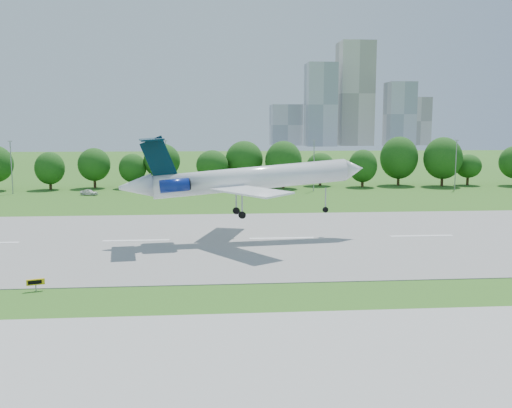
# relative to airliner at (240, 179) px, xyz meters

# --- Properties ---
(ground) EXTENTS (600.00, 600.00, 0.00)m
(ground) POSITION_rel_airliner_xyz_m (5.86, -24.74, -8.47)
(ground) COLOR #305C18
(ground) RESTS_ON ground
(runway) EXTENTS (400.00, 45.00, 0.08)m
(runway) POSITION_rel_airliner_xyz_m (5.86, 0.26, -8.43)
(runway) COLOR gray
(runway) RESTS_ON ground
(taxiway) EXTENTS (400.00, 23.00, 0.08)m
(taxiway) POSITION_rel_airliner_xyz_m (5.86, -42.74, -8.43)
(taxiway) COLOR #ADADA8
(taxiway) RESTS_ON ground
(tree_line) EXTENTS (288.40, 8.40, 10.40)m
(tree_line) POSITION_rel_airliner_xyz_m (5.86, 67.26, -2.28)
(tree_line) COLOR #382314
(tree_line) RESTS_ON ground
(light_poles) EXTENTS (175.90, 0.25, 12.19)m
(light_poles) POSITION_rel_airliner_xyz_m (3.36, 57.26, -2.13)
(light_poles) COLOR gray
(light_poles) RESTS_ON ground
(skyline) EXTENTS (127.00, 52.00, 80.00)m
(skyline) POSITION_rel_airliner_xyz_m (106.02, 365.87, 22.00)
(skyline) COLOR #B2B2B7
(skyline) RESTS_ON ground
(airliner) EXTENTS (34.26, 24.65, 11.08)m
(airliner) POSITION_rel_airliner_xyz_m (0.00, 0.00, 0.00)
(airliner) COLOR white
(airliner) RESTS_ON ground
(taxi_sign_left) EXTENTS (1.64, 0.69, 1.17)m
(taxi_sign_left) POSITION_rel_airliner_xyz_m (-20.68, -22.92, -7.60)
(taxi_sign_left) COLOR gray
(taxi_sign_left) RESTS_ON ground
(service_vehicle_a) EXTENTS (3.94, 1.91, 1.24)m
(service_vehicle_a) POSITION_rel_airliner_xyz_m (-18.09, 56.13, -7.84)
(service_vehicle_a) COLOR silver
(service_vehicle_a) RESTS_ON ground
(service_vehicle_b) EXTENTS (4.24, 2.72, 1.34)m
(service_vehicle_b) POSITION_rel_airliner_xyz_m (-31.19, 53.33, -7.79)
(service_vehicle_b) COLOR silver
(service_vehicle_b) RESTS_ON ground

